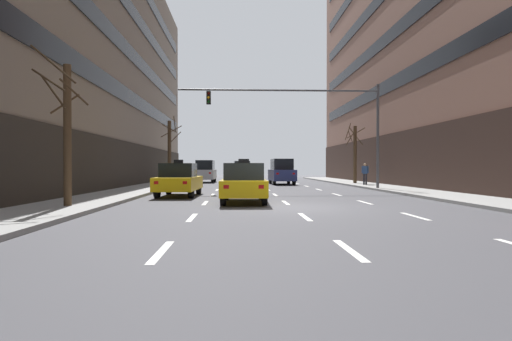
{
  "coord_description": "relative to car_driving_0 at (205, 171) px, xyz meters",
  "views": [
    {
      "loc": [
        -2.03,
        -15.42,
        1.51
      ],
      "look_at": [
        -0.25,
        24.6,
        1.18
      ],
      "focal_mm": 29.07,
      "sensor_mm": 36.0,
      "label": 1
    }
  ],
  "objects": [
    {
      "name": "lane_stripe_l3_s8",
      "position": [
        8.6,
        -3.44,
        -1.08
      ],
      "size": [
        0.16,
        2.0,
        0.01
      ],
      "primitive_type": "cube",
      "color": "silver",
      "rests_on": "ground"
    },
    {
      "name": "lane_stripe_l2_s10",
      "position": [
        5.2,
        6.56,
        -1.08
      ],
      "size": [
        0.16,
        2.0,
        0.01
      ],
      "primitive_type": "cube",
      "color": "silver",
      "rests_on": "ground"
    },
    {
      "name": "street_tree_2",
      "position": [
        -2.84,
        -3.93,
        1.9
      ],
      "size": [
        1.97,
        1.79,
        5.84
      ],
      "color": "#4C3823",
      "rests_on": "sidewalk_left"
    },
    {
      "name": "lane_stripe_l3_s9",
      "position": [
        8.6,
        1.56,
        -1.08
      ],
      "size": [
        0.16,
        2.0,
        0.01
      ],
      "primitive_type": "cube",
      "color": "silver",
      "rests_on": "ground"
    },
    {
      "name": "lane_stripe_l1_s6",
      "position": [
        1.81,
        -13.44,
        -1.08
      ],
      "size": [
        0.16,
        2.0,
        0.01
      ],
      "primitive_type": "cube",
      "color": "silver",
      "rests_on": "ground"
    },
    {
      "name": "lane_stripe_l2_s5",
      "position": [
        5.2,
        -18.44,
        -1.08
      ],
      "size": [
        0.16,
        2.0,
        0.01
      ],
      "primitive_type": "cube",
      "color": "silver",
      "rests_on": "ground"
    },
    {
      "name": "lane_stripe_l3_s7",
      "position": [
        8.6,
        -8.44,
        -1.08
      ],
      "size": [
        0.16,
        2.0,
        0.01
      ],
      "primitive_type": "cube",
      "color": "silver",
      "rests_on": "ground"
    },
    {
      "name": "lane_stripe_l1_s4",
      "position": [
        1.81,
        -23.44,
        -1.08
      ],
      "size": [
        0.16,
        2.0,
        0.01
      ],
      "primitive_type": "cube",
      "color": "silver",
      "rests_on": "ground"
    },
    {
      "name": "sidewalk_right",
      "position": [
        13.58,
        -25.44,
        -1.01
      ],
      "size": [
        3.19,
        80.0,
        0.14
      ],
      "primitive_type": "cube",
      "color": "gray",
      "rests_on": "ground"
    },
    {
      "name": "taxi_driving_2",
      "position": [
        3.43,
        -23.28,
        -0.25
      ],
      "size": [
        1.93,
        4.48,
        1.85
      ],
      "color": "black",
      "rests_on": "ground"
    },
    {
      "name": "traffic_signal_0",
      "position": [
        8.19,
        -14.02,
        3.99
      ],
      "size": [
        13.13,
        0.35,
        6.82
      ],
      "color": "#4C4C51",
      "rests_on": "sidewalk_right"
    },
    {
      "name": "street_tree_1",
      "position": [
        13.25,
        -5.67,
        1.66
      ],
      "size": [
        1.95,
        1.74,
        5.25
      ],
      "color": "#4C3823",
      "rests_on": "sidewalk_right"
    },
    {
      "name": "lane_stripe_l2_s4",
      "position": [
        5.2,
        -23.44,
        -1.08
      ],
      "size": [
        0.16,
        2.0,
        0.01
      ],
      "primitive_type": "cube",
      "color": "silver",
      "rests_on": "ground"
    },
    {
      "name": "taxi_driving_1",
      "position": [
        0.14,
        -19.33,
        -0.24
      ],
      "size": [
        2.06,
        4.61,
        1.89
      ],
      "color": "black",
      "rests_on": "ground"
    },
    {
      "name": "lane_stripe_l1_s8",
      "position": [
        1.81,
        -3.44,
        -1.08
      ],
      "size": [
        0.16,
        2.0,
        0.01
      ],
      "primitive_type": "cube",
      "color": "silver",
      "rests_on": "ground"
    },
    {
      "name": "car_driving_0",
      "position": [
        0.0,
        0.0,
        0.0
      ],
      "size": [
        1.99,
        4.53,
        2.17
      ],
      "color": "black",
      "rests_on": "ground"
    },
    {
      "name": "taxi_driving_4",
      "position": [
        3.6,
        3.6,
        -0.01
      ],
      "size": [
        2.06,
        4.52,
        2.33
      ],
      "color": "black",
      "rests_on": "ground"
    },
    {
      "name": "pedestrian_0",
      "position": [
        13.07,
        -9.11,
        0.03
      ],
      "size": [
        0.49,
        0.32,
        1.67
      ],
      "color": "black",
      "rests_on": "sidewalk_right"
    },
    {
      "name": "lane_stripe_l1_s5",
      "position": [
        1.81,
        -18.44,
        -1.08
      ],
      "size": [
        0.16,
        2.0,
        0.01
      ],
      "primitive_type": "cube",
      "color": "silver",
      "rests_on": "ground"
    },
    {
      "name": "ground_plane",
      "position": [
        5.2,
        -25.44,
        -1.08
      ],
      "size": [
        120.0,
        120.0,
        0.0
      ],
      "primitive_type": "plane",
      "color": "#424247"
    },
    {
      "name": "lane_stripe_l2_s7",
      "position": [
        5.2,
        -8.44,
        -1.08
      ],
      "size": [
        0.16,
        2.0,
        0.01
      ],
      "primitive_type": "cube",
      "color": "silver",
      "rests_on": "ground"
    },
    {
      "name": "lane_stripe_l3_s3",
      "position": [
        8.6,
        -28.44,
        -1.08
      ],
      "size": [
        0.16,
        2.0,
        0.01
      ],
      "primitive_type": "cube",
      "color": "silver",
      "rests_on": "ground"
    },
    {
      "name": "lane_stripe_l1_s2",
      "position": [
        1.81,
        -33.44,
        -1.08
      ],
      "size": [
        0.16,
        2.0,
        0.01
      ],
      "primitive_type": "cube",
      "color": "silver",
      "rests_on": "ground"
    },
    {
      "name": "lane_stripe_l1_s7",
      "position": [
        1.81,
        -8.44,
        -1.08
      ],
      "size": [
        0.16,
        2.0,
        0.01
      ],
      "primitive_type": "cube",
      "color": "silver",
      "rests_on": "ground"
    },
    {
      "name": "sidewalk_left",
      "position": [
        -3.18,
        -25.44,
        -1.01
      ],
      "size": [
        3.19,
        80.0,
        0.14
      ],
      "primitive_type": "cube",
      "color": "gray",
      "rests_on": "ground"
    },
    {
      "name": "lane_stripe_l3_s5",
      "position": [
        8.6,
        -18.44,
        -1.08
      ],
      "size": [
        0.16,
        2.0,
        0.01
      ],
      "primitive_type": "cube",
      "color": "silver",
      "rests_on": "ground"
    },
    {
      "name": "lane_stripe_l2_s8",
      "position": [
        5.2,
        -3.44,
        -1.08
      ],
      "size": [
        0.16,
        2.0,
        0.01
      ],
      "primitive_type": "cube",
      "color": "silver",
      "rests_on": "ground"
    },
    {
      "name": "car_driving_3",
      "position": [
        7.01,
        -4.96,
        0.02
      ],
      "size": [
        2.08,
        4.64,
        2.21
      ],
      "color": "black",
      "rests_on": "ground"
    },
    {
      "name": "lane_stripe_l1_s9",
      "position": [
        1.81,
        1.56,
        -1.08
      ],
      "size": [
        0.16,
        2.0,
        0.01
      ],
      "primitive_type": "cube",
      "color": "silver",
      "rests_on": "ground"
    },
    {
      "name": "lane_stripe_l2_s9",
      "position": [
        5.2,
        1.56,
        -1.08
      ],
      "size": [
        0.16,
        2.0,
        0.01
      ],
      "primitive_type": "cube",
      "color": "silver",
      "rests_on": "ground"
    },
    {
      "name": "lane_stripe_l3_s4",
      "position": [
        8.6,
        -23.44,
        -1.08
      ],
      "size": [
        0.16,
        2.0,
        0.01
      ],
      "primitive_type": "cube",
      "color": "silver",
      "rests_on": "ground"
    },
    {
      "name": "lane_stripe_l3_s6",
      "position": [
        8.6,
        -13.44,
        -1.08
      ],
      "size": [
        0.16,
        2.0,
        0.01
      ],
      "primitive_type": "cube",
      "color": "silver",
      "rests_on": "ground"
    },
    {
      "name": "street_tree_0",
      "position": [
        -2.87,
        -25.94,
        1.73
      ],
      "size": [
        1.82,
        1.78,
        5.51
      ],
      "color": "#4C3823",
      "rests_on": "sidewalk_left"
    },
    {
      "name": "lane_stripe_l2_s6",
      "position": [
        5.2,
        -13.44,
        -1.08
      ],
      "size": [
        0.16,
        2.0,
        0.01
      ],
      "primitive_type": "cube",
      "color": "silver",
      "rests_on": "ground"
    },
    {
      "name": "lane_stripe_l2_s2",
      "position": [
        5.2,
        -33.44,
        -1.08
      ],
      "size": [
        0.16,
        2.0,
        0.01
      ],
      "primitive_type": "cube",
      "color": "silver",
      "rests_on": "ground"
    },
    {
      "name": "lane_stripe_l1_s10",
      "position": [
        1.81,
        6.56,
        -1.08
      ],
      "size": [
        0.16,
        2.0,
        0.01
      ],
      "primitive_type": "cube",
      "color": "silver",
      "rests_on": "ground"
    },
    {
      "name": "lane_stripe_l2_s3",
      "position": [
        5.2,
        -28.44,
        -1.08
      ],
      "size": [
        0.16,
        2.0,
        0.01
      ],
      "primitive_type": "cube",
      "color": "silver",
      "rests_on": "ground"
    },
    {
      "name": "lane_stripe_l1_s3",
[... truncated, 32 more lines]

